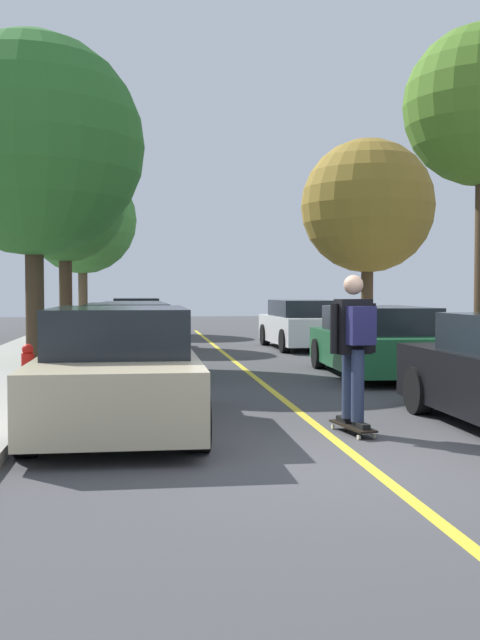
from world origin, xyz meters
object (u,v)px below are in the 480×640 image
object	(u,v)px
parked_car_left_farthest	(135,316)
street_tree_left_near	(65,202)
parked_car_right_near	(378,341)
street_tree_right_near	(368,207)
parked_car_left_near	(128,341)
skateboarder	(354,340)
parked_car_left_nearest	(119,370)
parked_car_left_far	(133,325)
parked_car_right_far	(303,325)
street_tree_left_far	(82,220)
fire_hydrant	(28,366)
street_tree_left_nearest	(33,146)
skateboard	(353,426)

from	to	relation	value
parked_car_left_farthest	street_tree_left_near	bearing A→B (deg)	-109.22
parked_car_right_near	street_tree_right_near	distance (m)	8.33
parked_car_right_near	parked_car_left_near	bearing A→B (deg)	172.27
parked_car_left_near	parked_car_left_farthest	distance (m)	14.02
parked_car_left_farthest	skateboarder	bearing A→B (deg)	-82.35
parked_car_left_nearest	parked_car_left_far	size ratio (longest dim) A/B	0.96
parked_car_right_far	street_tree_left_far	xyz separation A→B (m)	(-6.87, 8.49, 3.69)
street_tree_left_near	street_tree_left_far	world-z (taller)	street_tree_left_far
fire_hydrant	skateboarder	distance (m)	5.58
parked_car_left_nearest	street_tree_left_far	xyz separation A→B (m)	(-2.02, 20.18, 3.66)
skateboarder	parked_car_left_far	bearing A→B (deg)	101.68
parked_car_left_near	skateboarder	bearing A→B (deg)	-66.63
parked_car_right_far	street_tree_left_nearest	bearing A→B (deg)	-147.31
street_tree_left_far	skateboarder	xyz separation A→B (m)	(4.75, -21.01, -3.27)
skateboarder	fire_hydrant	bearing A→B (deg)	139.70
parked_car_left_farthest	parked_car_right_near	xyz separation A→B (m)	(4.85, -14.68, -0.00)
parked_car_left_nearest	street_tree_left_far	bearing A→B (deg)	95.72
fire_hydrant	parked_car_left_nearest	bearing A→B (deg)	-61.48
parked_car_left_near	parked_car_left_nearest	bearing A→B (deg)	-90.00
street_tree_left_nearest	street_tree_right_near	size ratio (longest dim) A/B	1.17
parked_car_left_farthest	skateboard	world-z (taller)	parked_car_left_farthest
parked_car_left_near	parked_car_left_far	distance (m)	6.90
street_tree_left_near	skateboarder	distance (m)	15.64
parked_car_right_far	street_tree_left_nearest	distance (m)	9.13
parked_car_left_far	street_tree_right_near	size ratio (longest dim) A/B	0.77
parked_car_right_near	street_tree_right_near	world-z (taller)	street_tree_right_near
parked_car_right_far	street_tree_left_near	xyz separation A→B (m)	(-6.87, 2.04, 3.63)
parked_car_left_far	parked_car_left_nearest	bearing A→B (deg)	-90.00
parked_car_left_farthest	street_tree_left_far	world-z (taller)	street_tree_left_far
parked_car_left_farthest	parked_car_right_far	world-z (taller)	parked_car_right_far
parked_car_left_nearest	street_tree_left_far	world-z (taller)	street_tree_left_far
parked_car_left_farthest	street_tree_right_near	size ratio (longest dim) A/B	0.75
parked_car_left_near	parked_car_right_far	distance (m)	7.86
parked_car_left_nearest	fire_hydrant	xyz separation A→B (m)	(-1.50, 2.76, -0.22)
parked_car_left_near	parked_car_left_farthest	bearing A→B (deg)	90.00
parked_car_left_far	parked_car_left_farthest	xyz separation A→B (m)	(-0.00, 7.13, 0.01)
skateboarder	street_tree_left_far	bearing A→B (deg)	102.75
parked_car_left_nearest	parked_car_left_farthest	size ratio (longest dim) A/B	0.98
parked_car_right_near	street_tree_left_near	distance (m)	11.81
fire_hydrant	parked_car_right_near	bearing A→B (deg)	18.09
street_tree_left_far	parked_car_right_near	bearing A→B (deg)	-65.88
parked_car_right_far	parked_car_left_near	bearing A→B (deg)	-128.09
street_tree_left_near	skateboard	size ratio (longest dim) A/B	6.95
street_tree_right_near	skateboard	xyz separation A→B (m)	(-4.14, -12.94, -4.05)
parked_car_left_near	fire_hydrant	xyz separation A→B (m)	(-1.50, -2.73, -0.21)
parked_car_right_near	street_tree_right_near	size ratio (longest dim) A/B	0.74
street_tree_left_far	skateboard	xyz separation A→B (m)	(4.75, -20.97, -4.28)
street_tree_left_near	skateboarder	world-z (taller)	street_tree_left_near
parked_car_right_far	street_tree_left_nearest	world-z (taller)	street_tree_left_nearest
parked_car_left_nearest	street_tree_right_near	bearing A→B (deg)	60.50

